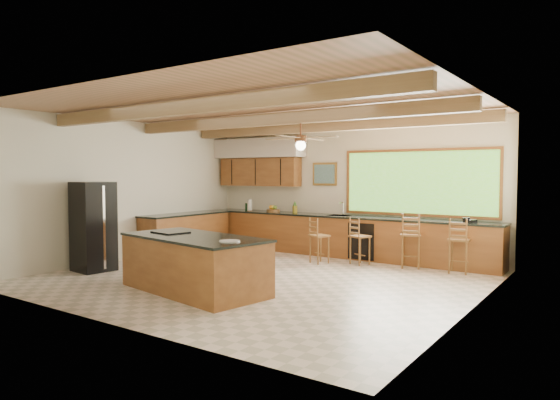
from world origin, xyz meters
The scene contains 9 objects.
ground centered at (0.00, 0.00, 0.00)m, with size 7.20×7.20×0.00m, color beige.
room_shell centered at (-0.17, 0.65, 2.21)m, with size 7.27×6.54×3.02m.
counter_run centered at (-0.82, 2.52, 0.46)m, with size 7.12×3.10×1.22m.
island centered at (-0.28, -1.40, 0.44)m, with size 2.68×1.60×0.90m.
refrigerator centered at (-3.05, -1.28, 0.85)m, with size 0.73×0.71×1.70m.
bar_stool_a centered at (0.10, 1.81, 0.56)m, with size 0.45×0.45×0.95m.
bar_stool_b centered at (0.86, 2.16, 0.57)m, with size 0.45×0.45×0.96m.
bar_stool_c centered at (2.77, 2.39, 0.62)m, with size 0.41×0.41×1.04m.
bar_stool_d centered at (1.83, 2.39, 0.64)m, with size 0.50×0.50×1.09m.
Camera 1 is at (5.27, -7.04, 1.85)m, focal length 32.00 mm.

